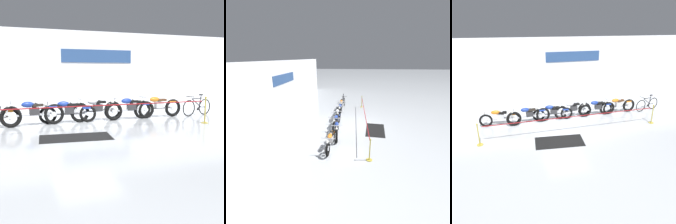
{
  "view_description": "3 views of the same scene",
  "coord_description": "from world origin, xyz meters",
  "views": [
    {
      "loc": [
        -2.67,
        -10.17,
        2.04
      ],
      "look_at": [
        1.09,
        0.23,
        0.42
      ],
      "focal_mm": 45.0,
      "sensor_mm": 36.0,
      "label": 1
    },
    {
      "loc": [
        -11.27,
        -0.37,
        4.42
      ],
      "look_at": [
        0.91,
        0.73,
        0.58
      ],
      "focal_mm": 28.0,
      "sensor_mm": 36.0,
      "label": 2
    },
    {
      "loc": [
        -2.98,
        -10.32,
        4.99
      ],
      "look_at": [
        0.02,
        0.51,
        0.47
      ],
      "focal_mm": 35.0,
      "sensor_mm": 36.0,
      "label": 3
    }
  ],
  "objects": [
    {
      "name": "ground_plane",
      "position": [
        0.0,
        0.0,
        0.0
      ],
      "size": [
        120.0,
        120.0,
        0.0
      ],
      "primitive_type": "plane",
      "color": "#B2B7BC"
    },
    {
      "name": "back_wall",
      "position": [
        0.01,
        5.12,
        2.1
      ],
      "size": [
        28.0,
        0.29,
        4.2
      ],
      "color": "white",
      "rests_on": "ground"
    },
    {
      "name": "motorcycle_blue_1",
      "position": [
        -1.93,
        0.55,
        0.48
      ],
      "size": [
        2.37,
        0.62,
        0.97
      ],
      "color": "black",
      "rests_on": "ground"
    },
    {
      "name": "motorcycle_blue_2",
      "position": [
        -0.59,
        0.69,
        0.46
      ],
      "size": [
        2.26,
        0.62,
        0.92
      ],
      "color": "black",
      "rests_on": "ground"
    },
    {
      "name": "motorcycle_silver_3",
      "position": [
        0.61,
        0.74,
        0.48
      ],
      "size": [
        2.25,
        0.62,
        0.98
      ],
      "color": "black",
      "rests_on": "ground"
    },
    {
      "name": "motorcycle_blue_4",
      "position": [
        2.06,
        0.64,
        0.47
      ],
      "size": [
        2.25,
        0.62,
        0.95
      ],
      "color": "black",
      "rests_on": "ground"
    },
    {
      "name": "motorcycle_orange_5",
      "position": [
        3.39,
        0.66,
        0.48
      ],
      "size": [
        2.34,
        0.62,
        0.97
      ],
      "color": "black",
      "rests_on": "ground"
    },
    {
      "name": "bicycle",
      "position": [
        5.4,
        0.57,
        0.4
      ],
      "size": [
        1.74,
        0.51,
        0.98
      ],
      "color": "black",
      "rests_on": "ground"
    },
    {
      "name": "stanchion_far_left",
      "position": [
        -1.27,
        -1.15,
        0.72
      ],
      "size": [
        8.78,
        0.28,
        1.05
      ],
      "color": "gold",
      "rests_on": "ground"
    },
    {
      "name": "stanchion_mid_left",
      "position": [
        4.5,
        -1.15,
        0.36
      ],
      "size": [
        0.28,
        0.28,
        1.05
      ],
      "color": "gold",
      "rests_on": "ground"
    },
    {
      "name": "floor_banner",
      "position": [
        -0.84,
        -1.81,
        0.0
      ],
      "size": [
        2.32,
        1.38,
        0.01
      ],
      "primitive_type": "cube",
      "rotation": [
        0.0,
        0.0,
        -0.11
      ],
      "color": "black",
      "rests_on": "ground"
    }
  ]
}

